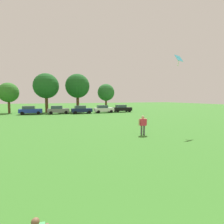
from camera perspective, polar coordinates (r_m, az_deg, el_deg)
The scene contains 12 objects.
ground_plane at distance 29.65m, azimuth -16.86°, elevation -2.02°, with size 160.00×160.00×0.00m, color #387528.
adult_bystander at distance 16.05m, azimuth 10.02°, elevation -3.72°, with size 0.83×0.36×1.74m.
kite at distance 19.71m, azimuth 20.91°, elevation 15.82°, with size 1.10×0.77×1.06m.
parked_car_blue_0 at distance 38.81m, azimuth -25.07°, elevation 0.55°, with size 4.30×2.02×1.68m.
parked_car_gray_1 at distance 37.98m, azimuth -17.19°, elevation 0.70°, with size 4.30×2.02×1.68m.
parked_car_navy_2 at distance 37.60m, azimuth -9.95°, elevation 0.81°, with size 4.30×2.02×1.68m.
parked_car_white_3 at distance 39.06m, azimuth -2.79°, elevation 1.01°, with size 4.30×2.02×1.68m.
parked_car_black_4 at distance 41.02m, azimuth 3.25°, elevation 1.19°, with size 4.30×2.02×1.68m.
tree_left at distance 44.12m, azimuth -30.66°, elevation 5.46°, with size 4.23×4.23×6.60m.
tree_center at distance 43.00m, azimuth -20.67°, elevation 7.91°, with size 5.70×5.70×8.89m.
tree_right at distance 44.28m, azimuth -11.18°, elevation 8.28°, with size 5.89×5.89×9.18m.
tree_far_right at distance 47.08m, azimuth -1.96°, elevation 6.37°, with size 4.50×4.50×7.02m.
Camera 1 is at (-1.00, 0.56, 3.36)m, focal length 28.08 mm.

